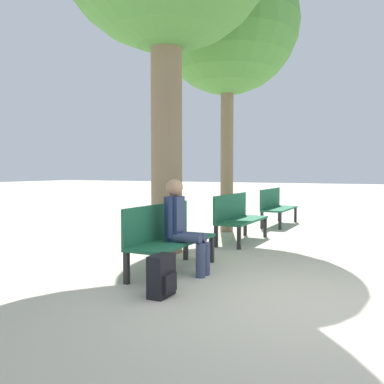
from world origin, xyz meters
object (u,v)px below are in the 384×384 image
(bench_row_0, at_px, (167,234))
(person_seated, at_px, (182,224))
(backpack, at_px, (162,276))
(bench_row_1, at_px, (237,215))
(bench_row_2, at_px, (276,205))
(tree_row_1, at_px, (227,23))

(bench_row_0, distance_m, person_seated, 0.29)
(backpack, bearing_deg, person_seated, 105.74)
(person_seated, distance_m, backpack, 1.14)
(bench_row_0, xyz_separation_m, bench_row_1, (0.00, 2.74, 0.00))
(bench_row_0, bearing_deg, person_seated, -4.68)
(bench_row_0, relative_size, backpack, 3.61)
(person_seated, bearing_deg, bench_row_1, 95.09)
(bench_row_1, xyz_separation_m, person_seated, (0.25, -2.76, 0.16))
(bench_row_2, distance_m, person_seated, 5.50)
(bench_row_2, xyz_separation_m, person_seated, (0.25, -5.49, 0.16))
(tree_row_1, distance_m, backpack, 6.67)
(person_seated, bearing_deg, bench_row_2, 92.56)
(tree_row_1, relative_size, person_seated, 4.89)
(bench_row_1, relative_size, person_seated, 1.31)
(bench_row_1, relative_size, tree_row_1, 0.27)
(bench_row_0, xyz_separation_m, bench_row_2, (0.00, 5.47, 0.00))
(bench_row_2, xyz_separation_m, backpack, (0.53, -6.50, -0.28))
(bench_row_0, bearing_deg, bench_row_2, 90.00)
(backpack, bearing_deg, bench_row_2, 94.66)
(bench_row_2, height_order, tree_row_1, tree_row_1)
(bench_row_0, relative_size, bench_row_1, 1.00)
(bench_row_1, xyz_separation_m, tree_row_1, (-0.67, 1.14, 4.07))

